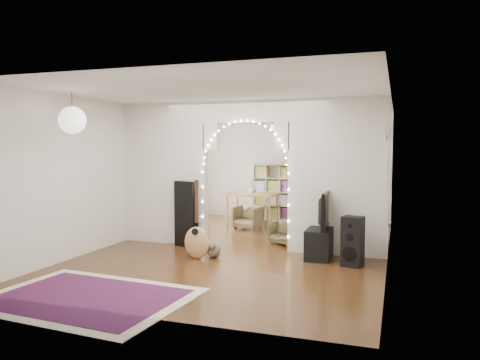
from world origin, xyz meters
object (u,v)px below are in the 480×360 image
(acoustic_guitar, at_px, (197,230))
(bookcase, at_px, (281,192))
(floor_speaker, at_px, (353,242))
(dining_chair_right, at_px, (248,218))
(dining_table, at_px, (252,196))
(dining_chair_left, at_px, (283,233))
(media_console, at_px, (321,242))

(acoustic_guitar, bearing_deg, bookcase, 67.39)
(floor_speaker, distance_m, dining_chair_right, 3.70)
(acoustic_guitar, xyz_separation_m, floor_speaker, (2.50, 0.33, -0.10))
(dining_table, bearing_deg, dining_chair_left, -55.61)
(acoustic_guitar, relative_size, bookcase, 0.78)
(bookcase, bearing_deg, dining_chair_right, -122.50)
(floor_speaker, height_order, dining_chair_left, floor_speaker)
(acoustic_guitar, relative_size, dining_chair_left, 2.37)
(floor_speaker, relative_size, bookcase, 0.55)
(bookcase, relative_size, dining_table, 1.16)
(acoustic_guitar, xyz_separation_m, dining_table, (-0.15, 3.62, 0.19))
(media_console, distance_m, bookcase, 4.11)
(bookcase, distance_m, dining_chair_left, 3.11)
(dining_chair_right, bearing_deg, floor_speaker, -37.64)
(acoustic_guitar, height_order, dining_chair_left, acoustic_guitar)
(floor_speaker, xyz_separation_m, bookcase, (-2.19, 4.25, 0.33))
(dining_chair_right, bearing_deg, acoustic_guitar, -80.36)
(media_console, xyz_separation_m, dining_table, (-2.08, 2.79, 0.43))
(floor_speaker, bearing_deg, dining_chair_right, 148.88)
(acoustic_guitar, distance_m, bookcase, 4.59)
(dining_chair_left, bearing_deg, floor_speaker, -28.64)
(floor_speaker, height_order, media_console, floor_speaker)
(acoustic_guitar, height_order, media_console, acoustic_guitar)
(bookcase, xyz_separation_m, dining_chair_right, (-0.37, -1.59, -0.46))
(media_console, relative_size, dining_chair_right, 1.74)
(media_console, bearing_deg, bookcase, 112.93)
(bookcase, bearing_deg, dining_table, -135.07)
(dining_table, distance_m, dining_chair_left, 2.41)
(media_console, relative_size, bookcase, 0.70)
(bookcase, height_order, dining_chair_left, bookcase)
(floor_speaker, relative_size, media_console, 0.78)
(acoustic_guitar, distance_m, dining_chair_right, 3.00)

